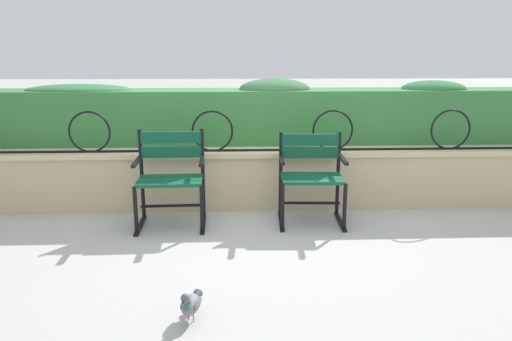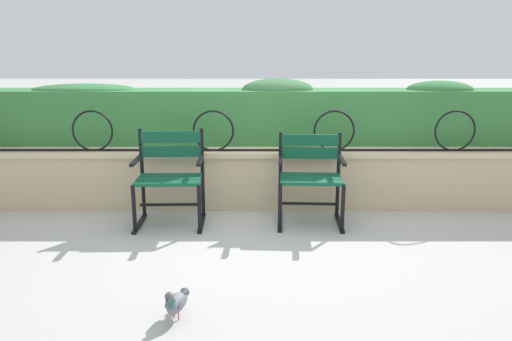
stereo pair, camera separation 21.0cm
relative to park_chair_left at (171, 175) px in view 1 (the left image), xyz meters
name	(u,v)px [view 1 (the left image)]	position (x,y,z in m)	size (l,w,h in m)	color
ground_plane	(256,231)	(0.79, -0.23, -0.47)	(60.00, 60.00, 0.00)	#ADADA8
stone_wall	(253,178)	(0.79, 0.52, -0.16)	(7.20, 0.41, 0.61)	#C6B289
iron_arch_fence	(220,135)	(0.45, 0.44, 0.31)	(6.66, 0.02, 0.42)	black
hedge_row	(252,113)	(0.80, 1.02, 0.46)	(7.05, 0.65, 0.71)	#387A3D
park_chair_left	(171,175)	(0.00, 0.00, 0.00)	(0.64, 0.54, 0.88)	#0F4C33
park_chair_right	(311,174)	(1.32, 0.03, -0.01)	(0.63, 0.55, 0.84)	#0F4C33
pigeon_near_chairs	(191,303)	(0.33, -1.75, -0.36)	(0.14, 0.29, 0.22)	slate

